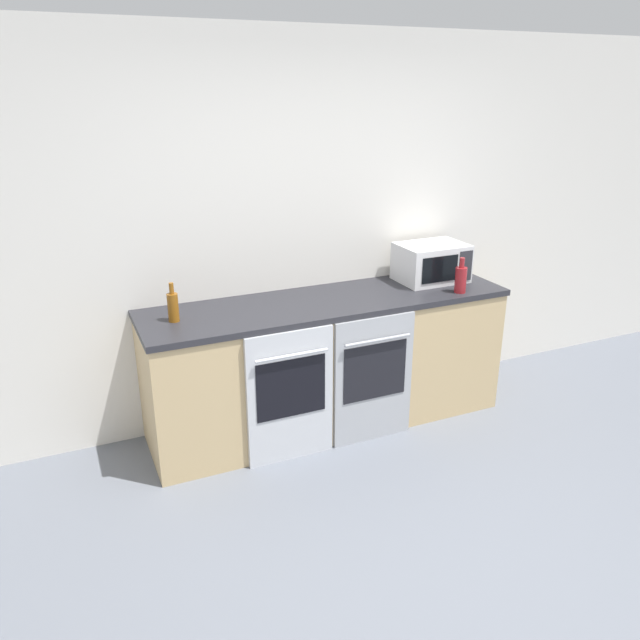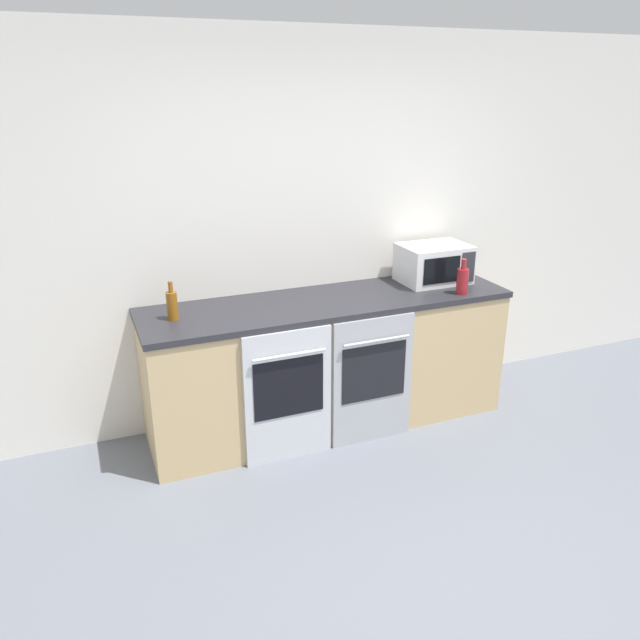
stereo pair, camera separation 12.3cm
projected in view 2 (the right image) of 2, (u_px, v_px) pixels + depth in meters
ground_plane at (459, 579)px, 3.02m from camera, size 16.00×16.00×0.00m
wall_back at (309, 231)px, 4.29m from camera, size 10.00×0.06×2.60m
counter_back at (328, 362)px, 4.28m from camera, size 2.48×0.66×0.91m
oven_left at (288, 396)px, 3.85m from camera, size 0.56×0.06×0.87m
oven_right at (373, 380)px, 4.06m from camera, size 0.56×0.06×0.87m
microwave at (434, 263)px, 4.45m from camera, size 0.48×0.35×0.27m
bottle_amber at (172, 305)px, 3.73m from camera, size 0.07×0.07×0.24m
bottle_red at (462, 280)px, 4.20m from camera, size 0.08×0.08×0.24m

